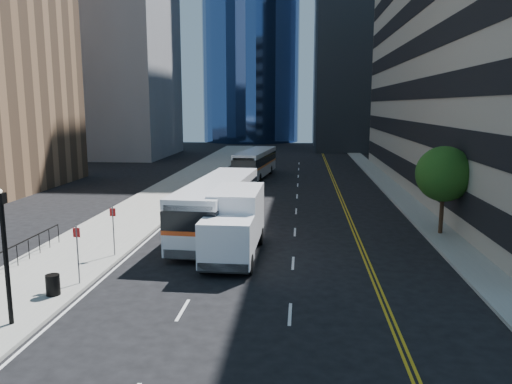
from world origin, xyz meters
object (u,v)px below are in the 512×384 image
lamp_post (5,251)px  trash_can (53,285)px  street_tree (444,174)px  bus_front (218,205)px  bus_rear (256,163)px  box_truck (235,223)px

lamp_post → trash_can: size_ratio=5.53×
street_tree → lamp_post: street_tree is taller
street_tree → lamp_post: size_ratio=1.12×
trash_can → bus_front: bearing=65.2°
lamp_post → bus_rear: lamp_post is taller
lamp_post → bus_front: size_ratio=0.36×
bus_front → trash_can: (-4.86, -10.51, -1.18)m
lamp_post → bus_front: bearing=69.2°
bus_front → lamp_post: bearing=-107.1°
box_truck → trash_can: size_ratio=8.40×
street_tree → box_truck: 12.70m
bus_front → bus_rear: (-0.00, 23.59, -0.18)m
box_truck → bus_rear: bearing=93.9°
bus_rear → box_truck: 27.92m
street_tree → lamp_post: bearing=-142.1°
bus_rear → bus_front: bearing=-83.4°
box_truck → trash_can: (-6.39, -6.22, -1.18)m
street_tree → trash_can: (-17.86, -11.34, -3.08)m
bus_front → box_truck: 4.56m
street_tree → bus_front: street_tree is taller
street_tree → box_truck: bearing=-155.9°
bus_front → box_truck: size_ratio=1.81×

